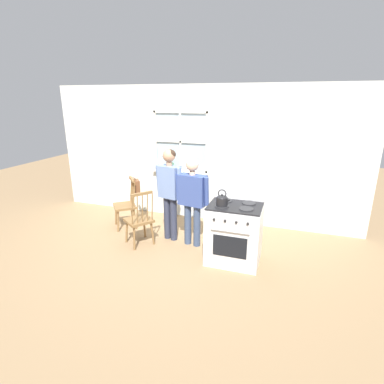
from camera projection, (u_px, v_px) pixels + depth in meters
The scene contains 10 objects.
ground_plane at pixel (173, 246), 5.16m from camera, with size 16.00×16.00×0.00m, color #937551.
wall_back at pixel (199, 156), 6.01m from camera, with size 6.40×0.16×2.70m.
chair_by_window at pixel (126, 206), 5.82m from camera, with size 0.58×0.58×0.98m.
chair_near_wall at pixel (139, 220), 5.12m from camera, with size 0.57×0.58×0.98m.
person_elderly_left at pixel (170, 186), 5.14m from camera, with size 0.52×0.28×1.63m.
person_teen_center at pixel (192, 194), 4.95m from camera, with size 0.62×0.28×1.52m.
stove at pixel (234, 233), 4.57m from camera, with size 0.80×0.68×1.08m.
kettle at pixel (222, 200), 4.34m from camera, with size 0.21×0.17×0.25m.
potted_plant at pixel (172, 168), 6.18m from camera, with size 0.14×0.14×0.21m.
handbag at pixel (137, 186), 5.79m from camera, with size 0.25×0.25×0.31m.
Camera 1 is at (1.79, -4.29, 2.44)m, focal length 28.00 mm.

